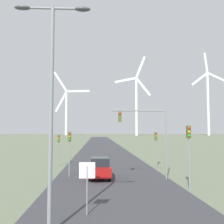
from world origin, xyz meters
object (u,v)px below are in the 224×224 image
traffic_light_post_near_left (69,144)px  traffic_light_post_mid_left (59,143)px  car_approaching (100,168)px  streetlamp (51,87)px  traffic_light_mast_overhead (147,128)px  traffic_light_post_mid_right (156,141)px  wind_turbine_left (66,107)px  stop_sign_near (87,178)px  traffic_light_post_near_right (189,143)px  wind_turbine_center (136,100)px  wind_turbine_right (208,98)px

traffic_light_post_near_left → traffic_light_post_mid_left: 7.75m
traffic_light_post_near_left → traffic_light_post_mid_left: (-2.08, 7.46, -0.27)m
car_approaching → streetlamp: bearing=-100.0°
traffic_light_mast_overhead → car_approaching: size_ratio=1.49×
traffic_light_post_mid_left → traffic_light_mast_overhead: bearing=-45.8°
traffic_light_post_mid_right → wind_turbine_left: bearing=99.5°
stop_sign_near → traffic_light_post_mid_left: bearing=102.6°
traffic_light_post_near_right → traffic_light_post_mid_left: traffic_light_post_near_right is taller
traffic_light_post_near_left → traffic_light_post_near_right: 10.84m
stop_sign_near → car_approaching: bearing=85.8°
stop_sign_near → traffic_light_post_near_left: (-2.04, 10.96, 1.17)m
traffic_light_post_near_right → traffic_light_mast_overhead: bearing=117.7°
streetlamp → traffic_light_post_near_left: size_ratio=2.34×
stop_sign_near → car_approaching: size_ratio=0.63×
traffic_light_post_near_right → streetlamp: bearing=-139.0°
streetlamp → wind_turbine_left: size_ratio=0.16×
traffic_light_post_mid_right → car_approaching: bearing=-133.7°
wind_turbine_left → wind_turbine_center: 67.46m
wind_turbine_left → stop_sign_near: bearing=-83.0°
traffic_light_post_mid_left → traffic_light_mast_overhead: size_ratio=0.60×
stop_sign_near → wind_turbine_right: size_ratio=0.04×
traffic_light_post_near_right → traffic_light_post_mid_right: size_ratio=1.14×
traffic_light_post_mid_left → wind_turbine_center: bearing=78.6°
traffic_light_post_mid_right → wind_turbine_left: (-35.58, 213.64, 22.89)m
wind_turbine_right → traffic_light_post_mid_left: bearing=-118.0°
streetlamp → wind_turbine_center: (34.52, 204.95, 23.55)m
traffic_light_post_mid_left → car_approaching: traffic_light_post_mid_left is taller
traffic_light_post_mid_right → wind_turbine_center: bearing=82.1°
traffic_light_post_near_left → wind_turbine_left: (-26.22, 219.50, 22.83)m
traffic_light_post_near_left → car_approaching: size_ratio=0.98×
streetlamp → wind_turbine_center: bearing=80.4°
streetlamp → wind_turbine_center: 209.17m
traffic_light_post_near_right → traffic_light_mast_overhead: size_ratio=0.73×
traffic_light_mast_overhead → wind_turbine_right: wind_turbine_right is taller
traffic_light_mast_overhead → wind_turbine_center: 197.07m
streetlamp → traffic_light_post_near_left: streetlamp is taller
stop_sign_near → traffic_light_post_near_left: bearing=100.6°
traffic_light_post_near_right → traffic_light_mast_overhead: traffic_light_mast_overhead is taller
traffic_light_post_near_right → traffic_light_mast_overhead: 4.85m
traffic_light_post_mid_right → wind_turbine_center: (25.77, 185.82, 26.65)m
traffic_light_mast_overhead → wind_turbine_right: bearing=65.2°
traffic_light_post_mid_right → wind_turbine_right: size_ratio=0.06×
traffic_light_post_near_right → wind_turbine_center: wind_turbine_center is taller
traffic_light_post_mid_left → traffic_light_post_near_right: bearing=-50.2°
traffic_light_post_near_left → wind_turbine_right: 221.68m
traffic_light_post_mid_right → car_approaching: traffic_light_post_mid_right is taller
traffic_light_post_near_left → traffic_light_post_mid_right: bearing=32.0°
streetlamp → traffic_light_mast_overhead: bearing=61.5°
traffic_light_post_near_left → traffic_light_mast_overhead: size_ratio=0.66×
wind_turbine_center → wind_turbine_right: size_ratio=0.91×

